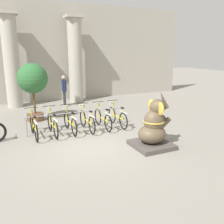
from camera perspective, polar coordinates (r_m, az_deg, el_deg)
ground_plane at (r=8.50m, az=-4.69°, el=-7.95°), size 60.00×60.00×0.00m
building_facade at (r=16.24m, az=-15.81°, el=12.88°), size 20.00×0.20×6.00m
column_left at (r=15.05m, az=-22.02°, el=10.91°), size 1.05×1.05×5.16m
column_right at (r=15.69m, az=-8.41°, el=11.84°), size 1.05×1.05×5.16m
bike_rack at (r=10.11m, az=-7.92°, el=-0.80°), size 4.05×0.05×0.77m
bicycle_0 at (r=9.73m, az=-17.46°, el=-3.11°), size 0.48×1.80×1.04m
bicycle_1 at (r=9.83m, az=-13.48°, el=-2.67°), size 0.48×1.80×1.04m
bicycle_2 at (r=9.98m, az=-9.61°, el=-2.22°), size 0.48×1.80×1.04m
bicycle_3 at (r=10.12m, az=-5.77°, el=-1.86°), size 0.48×1.80×1.04m
bicycle_4 at (r=10.37m, az=-2.20°, el=-1.41°), size 0.48×1.80×1.04m
bicycle_5 at (r=10.67m, az=1.17°, el=-0.97°), size 0.48×1.80×1.04m
elephant_statue at (r=8.39m, az=9.44°, el=-3.72°), size 1.24×1.24×1.90m
person_pedestrian at (r=14.59m, az=-10.91°, el=5.48°), size 0.24×0.47×1.78m
potted_tree at (r=11.76m, az=-17.67°, el=6.71°), size 1.34×1.34×2.62m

